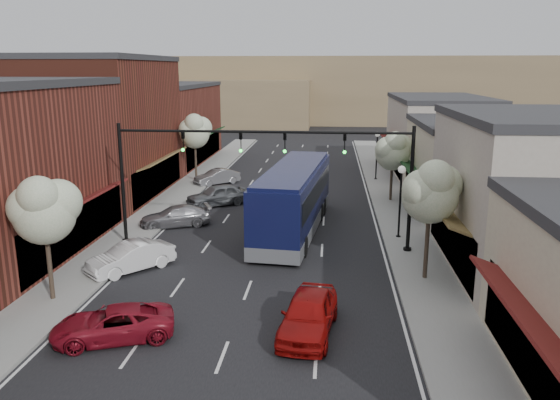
% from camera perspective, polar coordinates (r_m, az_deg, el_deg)
% --- Properties ---
extents(ground, '(160.00, 160.00, 0.00)m').
position_cam_1_polar(ground, '(23.65, -4.14, -11.27)').
color(ground, black).
rests_on(ground, ground).
extents(sidewalk_left, '(2.80, 73.00, 0.15)m').
position_cam_1_polar(sidewalk_left, '(42.60, -11.26, -0.04)').
color(sidewalk_left, gray).
rests_on(sidewalk_left, ground).
extents(sidewalk_right, '(2.80, 73.00, 0.15)m').
position_cam_1_polar(sidewalk_right, '(41.13, 11.80, -0.55)').
color(sidewalk_right, gray).
rests_on(sidewalk_right, ground).
extents(curb_left, '(0.25, 73.00, 0.17)m').
position_cam_1_polar(curb_left, '(42.22, -9.44, -0.08)').
color(curb_left, gray).
rests_on(curb_left, ground).
extents(curb_right, '(0.25, 73.00, 0.17)m').
position_cam_1_polar(curb_right, '(40.99, 9.85, -0.51)').
color(curb_right, gray).
rests_on(curb_right, ground).
extents(bldg_left_midfar, '(10.14, 14.10, 10.90)m').
position_cam_1_polar(bldg_left_midfar, '(45.10, -18.22, 7.17)').
color(bldg_left_midfar, maroon).
rests_on(bldg_left_midfar, ground).
extents(bldg_left_far, '(10.14, 18.10, 8.40)m').
position_cam_1_polar(bldg_left_far, '(60.16, -12.10, 7.80)').
color(bldg_left_far, maroon).
rests_on(bldg_left_far, ground).
extents(bldg_right_midnear, '(9.14, 12.10, 7.90)m').
position_cam_1_polar(bldg_right_midnear, '(29.57, 25.10, 0.55)').
color(bldg_right_midnear, '#B3A79A').
rests_on(bldg_right_midnear, ground).
extents(bldg_right_midfar, '(9.14, 12.10, 6.40)m').
position_cam_1_polar(bldg_right_midfar, '(40.98, 19.47, 3.32)').
color(bldg_right_midfar, beige).
rests_on(bldg_right_midfar, ground).
extents(bldg_right_far, '(9.14, 16.10, 7.40)m').
position_cam_1_polar(bldg_right_far, '(54.46, 16.04, 6.46)').
color(bldg_right_far, '#B3A79A').
rests_on(bldg_right_far, ground).
extents(hill_far, '(120.00, 30.00, 12.00)m').
position_cam_1_polar(hill_far, '(111.28, 3.51, 11.55)').
color(hill_far, '#7A6647').
rests_on(hill_far, ground).
extents(hill_near, '(50.00, 20.00, 8.00)m').
position_cam_1_polar(hill_near, '(103.38, -10.94, 10.07)').
color(hill_near, '#7A6647').
rests_on(hill_near, ground).
extents(signal_mast_right, '(8.22, 0.46, 7.00)m').
position_cam_1_polar(signal_mast_right, '(29.69, 9.06, 3.13)').
color(signal_mast_right, black).
rests_on(signal_mast_right, ground).
extents(signal_mast_left, '(8.22, 0.46, 7.00)m').
position_cam_1_polar(signal_mast_left, '(31.04, -12.16, 3.45)').
color(signal_mast_left, black).
rests_on(signal_mast_left, ground).
extents(tree_right_near, '(2.85, 2.65, 5.95)m').
position_cam_1_polar(tree_right_near, '(26.11, 15.56, 0.98)').
color(tree_right_near, '#47382B').
rests_on(tree_right_near, ground).
extents(tree_right_far, '(2.85, 2.65, 5.43)m').
position_cam_1_polar(tree_right_far, '(41.78, 11.77, 5.15)').
color(tree_right_far, '#47382B').
rests_on(tree_right_far, ground).
extents(tree_left_near, '(2.85, 2.65, 5.69)m').
position_cam_1_polar(tree_left_near, '(24.88, -23.43, -0.81)').
color(tree_left_near, '#47382B').
rests_on(tree_left_near, ground).
extents(tree_left_far, '(2.85, 2.65, 6.13)m').
position_cam_1_polar(tree_left_far, '(48.87, -8.88, 7.18)').
color(tree_left_far, '#47382B').
rests_on(tree_left_far, ground).
extents(lamp_post_near, '(0.44, 0.44, 4.44)m').
position_cam_1_polar(lamp_post_near, '(32.66, 12.50, 1.04)').
color(lamp_post_near, black).
rests_on(lamp_post_near, ground).
extents(lamp_post_far, '(0.44, 0.44, 4.44)m').
position_cam_1_polar(lamp_post_far, '(49.81, 10.10, 5.40)').
color(lamp_post_far, black).
rests_on(lamp_post_far, ground).
extents(coach_bus, '(4.25, 13.58, 4.08)m').
position_cam_1_polar(coach_bus, '(33.73, 1.48, 0.19)').
color(coach_bus, '#0E1138').
rests_on(coach_bus, ground).
extents(red_hatchback, '(2.48, 4.93, 1.61)m').
position_cam_1_polar(red_hatchback, '(21.29, 3.00, -11.79)').
color(red_hatchback, '#920B0A').
rests_on(red_hatchback, ground).
extents(parked_car_a, '(4.94, 3.47, 1.25)m').
position_cam_1_polar(parked_car_a, '(21.83, -17.07, -12.27)').
color(parked_car_a, maroon).
rests_on(parked_car_a, ground).
extents(parked_car_b, '(4.05, 4.31, 1.45)m').
position_cam_1_polar(parked_car_b, '(28.47, -15.32, -5.77)').
color(parked_car_b, white).
rests_on(parked_car_b, ground).
extents(parked_car_c, '(4.89, 3.44, 1.31)m').
position_cam_1_polar(parked_car_c, '(35.75, -10.87, -1.68)').
color(parked_car_c, gray).
rests_on(parked_car_c, ground).
extents(parked_car_d, '(4.85, 4.20, 1.58)m').
position_cam_1_polar(parked_car_d, '(40.64, -6.57, 0.51)').
color(parked_car_d, slate).
rests_on(parked_car_d, ground).
extents(parked_car_e, '(3.97, 3.74, 1.33)m').
position_cam_1_polar(parked_car_e, '(48.13, -6.59, 2.41)').
color(parked_car_e, gray).
rests_on(parked_car_e, ground).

